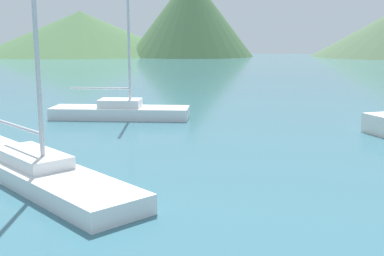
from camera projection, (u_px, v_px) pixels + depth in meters
The scene contains 4 objects.
sailboat_inner at pixel (120, 110), 23.15m from camera, with size 6.69×2.32×7.84m.
sailboat_outer at pixel (33, 167), 13.10m from camera, with size 7.87×6.77×9.20m.
hill_west at pixel (81, 33), 107.72m from camera, with size 45.17×45.17×9.71m.
hill_central at pixel (191, 15), 99.29m from camera, with size 26.13×26.13×16.94m.
Camera 1 is at (2.50, 0.20, 3.82)m, focal length 45.00 mm.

